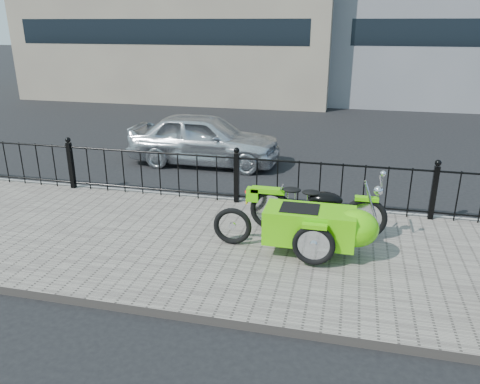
# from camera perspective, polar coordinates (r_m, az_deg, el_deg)

# --- Properties ---
(ground) EXTENTS (120.00, 120.00, 0.00)m
(ground) POSITION_cam_1_polar(r_m,az_deg,el_deg) (7.87, -2.69, -5.33)
(ground) COLOR black
(ground) RESTS_ON ground
(sidewalk) EXTENTS (30.00, 3.80, 0.12)m
(sidewalk) POSITION_cam_1_polar(r_m,az_deg,el_deg) (7.42, -3.77, -6.51)
(sidewalk) COLOR #665D56
(sidewalk) RESTS_ON ground
(curb) EXTENTS (30.00, 0.10, 0.12)m
(curb) POSITION_cam_1_polar(r_m,az_deg,el_deg) (9.13, -0.20, -1.23)
(curb) COLOR gray
(curb) RESTS_ON ground
(iron_fence) EXTENTS (14.11, 0.11, 1.08)m
(iron_fence) POSITION_cam_1_polar(r_m,az_deg,el_deg) (8.82, -0.42, 1.64)
(iron_fence) COLOR black
(iron_fence) RESTS_ON sidewalk
(motorcycle_sidecar) EXTENTS (2.28, 1.48, 0.98)m
(motorcycle_sidecar) POSITION_cam_1_polar(r_m,az_deg,el_deg) (7.00, 10.02, -3.66)
(motorcycle_sidecar) COLOR black
(motorcycle_sidecar) RESTS_ON sidewalk
(spare_tire) EXTENTS (0.60, 0.12, 0.60)m
(spare_tire) POSITION_cam_1_polar(r_m,az_deg,el_deg) (7.19, -0.93, -4.18)
(spare_tire) COLOR black
(spare_tire) RESTS_ON sidewalk
(sedan_car) EXTENTS (3.77, 1.53, 1.28)m
(sedan_car) POSITION_cam_1_polar(r_m,az_deg,el_deg) (11.71, -4.35, 6.48)
(sedan_car) COLOR silver
(sedan_car) RESTS_ON ground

